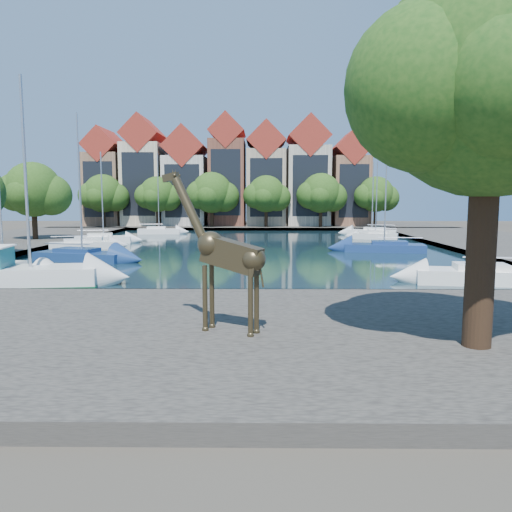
{
  "coord_description": "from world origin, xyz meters",
  "views": [
    {
      "loc": [
        1.33,
        -22.98,
        4.73
      ],
      "look_at": [
        1.09,
        -2.0,
        2.28
      ],
      "focal_mm": 35.0,
      "sensor_mm": 36.0,
      "label": 1
    }
  ],
  "objects_px": {
    "sailboat_left_a": "(4,270)",
    "giraffe_statue": "(224,254)",
    "sailboat_right_a": "(473,272)",
    "motorsailer": "(3,271)",
    "plane_tree": "(494,88)"
  },
  "relations": [
    {
      "from": "giraffe_statue",
      "to": "sailboat_left_a",
      "type": "xyz_separation_m",
      "value": [
        -13.53,
        12.42,
        -2.35
      ]
    },
    {
      "from": "sailboat_left_a",
      "to": "motorsailer",
      "type": "bearing_deg",
      "value": -63.44
    },
    {
      "from": "sailboat_left_a",
      "to": "giraffe_statue",
      "type": "bearing_deg",
      "value": -42.55
    },
    {
      "from": "sailboat_right_a",
      "to": "motorsailer",
      "type": "bearing_deg",
      "value": -177.05
    },
    {
      "from": "plane_tree",
      "to": "sailboat_left_a",
      "type": "xyz_separation_m",
      "value": [
        -21.0,
        13.99,
        -7.04
      ]
    },
    {
      "from": "plane_tree",
      "to": "giraffe_statue",
      "type": "bearing_deg",
      "value": 168.15
    },
    {
      "from": "plane_tree",
      "to": "sailboat_right_a",
      "type": "relative_size",
      "value": 0.99
    },
    {
      "from": "plane_tree",
      "to": "giraffe_statue",
      "type": "relative_size",
      "value": 2.1
    },
    {
      "from": "plane_tree",
      "to": "motorsailer",
      "type": "bearing_deg",
      "value": 149.48
    },
    {
      "from": "giraffe_statue",
      "to": "motorsailer",
      "type": "bearing_deg",
      "value": 140.7
    },
    {
      "from": "motorsailer",
      "to": "sailboat_right_a",
      "type": "distance_m",
      "value": 25.15
    },
    {
      "from": "motorsailer",
      "to": "sailboat_right_a",
      "type": "bearing_deg",
      "value": 2.95
    },
    {
      "from": "sailboat_right_a",
      "to": "plane_tree",
      "type": "bearing_deg",
      "value": -111.97
    },
    {
      "from": "plane_tree",
      "to": "sailboat_left_a",
      "type": "bearing_deg",
      "value": 146.34
    },
    {
      "from": "plane_tree",
      "to": "giraffe_statue",
      "type": "xyz_separation_m",
      "value": [
        -7.47,
        1.57,
        -4.68
      ]
    }
  ]
}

